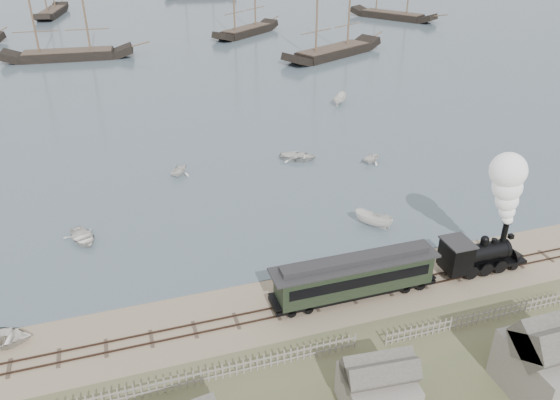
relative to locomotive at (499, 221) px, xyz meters
name	(u,v)px	position (x,y,z in m)	size (l,w,h in m)	color
ground	(281,294)	(-17.28, 2.00, -4.46)	(600.00, 600.00, 0.00)	tan
rail_track	(289,310)	(-17.28, 0.00, -4.42)	(120.00, 1.80, 0.16)	#3A281F
picket_fence_west	(217,380)	(-23.78, -5.00, -4.46)	(19.00, 0.10, 1.20)	gray
picket_fence_east	(480,323)	(-4.78, -5.50, -4.46)	(15.00, 0.10, 1.20)	gray
shed_right	(552,389)	(-4.28, -12.00, -4.46)	(6.00, 5.00, 5.10)	gray
locomotive	(499,221)	(0.00, 0.00, 0.00)	(7.77, 2.90, 9.68)	black
passenger_coach	(355,275)	(-12.19, 0.00, -2.47)	(12.87, 2.48, 3.12)	black
rowboat_0	(83,237)	(-31.71, 14.42, -4.01)	(3.82, 2.73, 0.79)	white
rowboat_1	(179,169)	(-21.57, 25.33, -3.67)	(2.77, 2.39, 1.46)	white
rowboat_2	(373,220)	(-6.18, 8.86, -3.69)	(3.70, 1.39, 1.43)	white
rowboat_3	(298,156)	(-7.64, 25.33, -3.96)	(4.28, 3.05, 0.89)	white
rowboat_4	(372,157)	(0.10, 21.94, -3.69)	(2.71, 2.33, 1.43)	white
rowboat_5	(340,99)	(5.10, 42.87, -3.66)	(3.87, 1.45, 1.49)	white
schooner_2	(60,5)	(-34.20, 84.33, 5.60)	(24.37, 5.62, 20.00)	black
schooner_4	(336,3)	(15.87, 71.01, 5.60)	(24.66, 5.69, 20.00)	black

